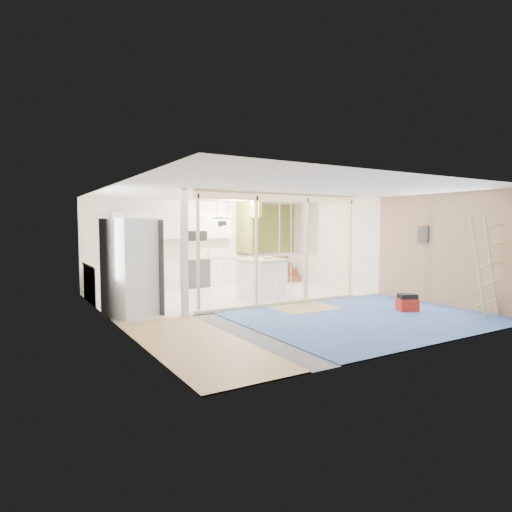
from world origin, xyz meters
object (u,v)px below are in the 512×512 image
island (262,279)px  toolbox (407,303)px  fridge (131,268)px  ladder (486,266)px

island → toolbox: (1.78, -3.10, -0.32)m
fridge → toolbox: bearing=-47.9°
island → ladder: size_ratio=0.59×
fridge → ladder: (6.10, -3.76, 0.05)m
toolbox → ladder: ladder is taller
fridge → ladder: 7.17m
ladder → fridge: bearing=164.3°
fridge → toolbox: size_ratio=4.06×
toolbox → ladder: (0.87, -1.20, 0.87)m
fridge → island: size_ratio=1.66×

